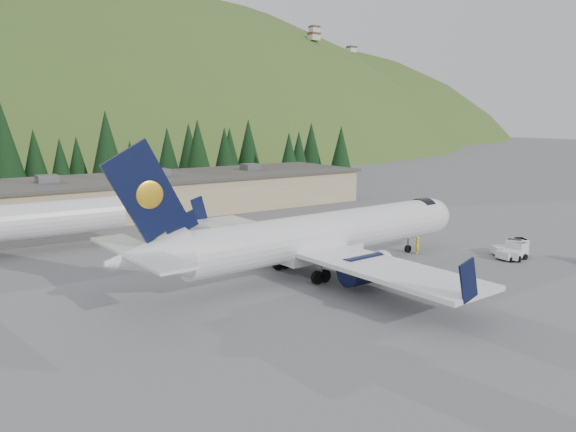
# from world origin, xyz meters

# --- Properties ---
(ground) EXTENTS (600.00, 600.00, 0.00)m
(ground) POSITION_xyz_m (0.00, 0.00, 0.00)
(ground) COLOR slate
(airliner) EXTENTS (36.03, 33.78, 11.97)m
(airliner) POSITION_xyz_m (-1.05, -0.05, 3.19)
(airliner) COLOR white
(airliner) RESTS_ON ground
(baggage_tug_a) EXTENTS (3.53, 2.88, 1.68)m
(baggage_tug_a) POSITION_xyz_m (17.41, -6.73, 0.75)
(baggage_tug_a) COLOR silver
(baggage_tug_a) RESTS_ON ground
(baggage_tug_b) EXTENTS (3.51, 3.01, 1.68)m
(baggage_tug_b) POSITION_xyz_m (18.29, -6.15, 0.75)
(baggage_tug_b) COLOR silver
(baggage_tug_b) RESTS_ON ground
(terminal_building) EXTENTS (71.00, 17.00, 6.10)m
(terminal_building) POSITION_xyz_m (-5.01, 38.00, 2.62)
(terminal_building) COLOR tan
(terminal_building) RESTS_ON ground
(baggage_tug_d) EXTENTS (3.00, 1.92, 1.56)m
(baggage_tug_d) POSITION_xyz_m (17.21, -6.99, 0.70)
(baggage_tug_d) COLOR silver
(baggage_tug_d) RESTS_ON ground
(ramp_worker) EXTENTS (0.73, 0.73, 1.71)m
(ramp_worker) POSITION_xyz_m (11.21, -0.29, 0.85)
(ramp_worker) COLOR #FEFB0F
(ramp_worker) RESTS_ON ground
(tree_line) EXTENTS (112.28, 18.22, 14.41)m
(tree_line) POSITION_xyz_m (-8.03, 60.67, 7.26)
(tree_line) COLOR black
(tree_line) RESTS_ON ground
(hills) EXTENTS (614.00, 330.00, 300.00)m
(hills) POSITION_xyz_m (53.34, 207.38, -82.80)
(hills) COLOR #365320
(hills) RESTS_ON ground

